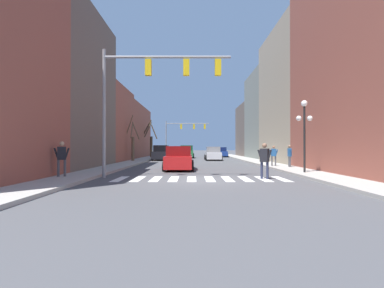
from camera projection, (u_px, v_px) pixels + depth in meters
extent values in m
plane|color=#4C4C4F|center=(201.00, 180.00, 14.43)|extent=(240.00, 240.00, 0.00)
cube|color=#ADA89E|center=(71.00, 179.00, 14.44)|extent=(2.10, 90.00, 0.15)
cube|color=#ADA89E|center=(332.00, 179.00, 14.43)|extent=(2.10, 90.00, 0.15)
cube|color=#66564C|center=(58.00, 90.00, 22.14)|extent=(6.00, 10.12, 11.61)
cube|color=#934C3D|center=(98.00, 125.00, 31.49)|extent=(6.00, 8.61, 7.82)
cube|color=#934C3D|center=(123.00, 132.00, 42.91)|extent=(6.00, 14.24, 7.40)
cube|color=tan|center=(302.00, 97.00, 29.30)|extent=(6.00, 11.12, 12.99)
cube|color=gray|center=(274.00, 116.00, 39.68)|extent=(6.00, 9.66, 11.31)
cube|color=#66564C|center=(258.00, 131.00, 49.09)|extent=(6.00, 9.19, 8.41)
cube|color=white|center=(120.00, 179.00, 15.00)|extent=(0.45, 2.60, 0.01)
cube|color=white|center=(138.00, 179.00, 15.00)|extent=(0.45, 2.60, 0.01)
cube|color=white|center=(156.00, 179.00, 15.00)|extent=(0.45, 2.60, 0.01)
cube|color=white|center=(174.00, 179.00, 15.00)|extent=(0.45, 2.60, 0.01)
cube|color=white|center=(192.00, 179.00, 15.00)|extent=(0.45, 2.60, 0.01)
cube|color=white|center=(210.00, 179.00, 15.00)|extent=(0.45, 2.60, 0.01)
cube|color=white|center=(228.00, 179.00, 15.00)|extent=(0.45, 2.60, 0.01)
cube|color=white|center=(246.00, 179.00, 14.99)|extent=(0.45, 2.60, 0.01)
cube|color=white|center=(264.00, 179.00, 14.99)|extent=(0.45, 2.60, 0.01)
cube|color=white|center=(282.00, 179.00, 14.99)|extent=(0.45, 2.60, 0.01)
cylinder|color=gray|center=(104.00, 114.00, 15.58)|extent=(0.18, 0.18, 6.70)
cylinder|color=gray|center=(168.00, 57.00, 15.60)|extent=(6.61, 0.14, 0.14)
cube|color=yellow|center=(149.00, 68.00, 15.60)|extent=(0.32, 0.28, 0.84)
cube|color=yellow|center=(187.00, 68.00, 15.59)|extent=(0.32, 0.28, 0.84)
cube|color=yellow|center=(218.00, 68.00, 15.59)|extent=(0.32, 0.28, 0.84)
cylinder|color=gray|center=(166.00, 139.00, 52.96)|extent=(0.18, 0.18, 6.13)
cylinder|color=gray|center=(188.00, 124.00, 52.98)|extent=(7.61, 0.14, 0.14)
cube|color=yellow|center=(181.00, 127.00, 52.97)|extent=(0.32, 0.28, 0.84)
cube|color=yellow|center=(194.00, 127.00, 52.97)|extent=(0.32, 0.28, 0.84)
cube|color=yellow|center=(205.00, 127.00, 52.97)|extent=(0.32, 0.28, 0.84)
cylinder|color=black|center=(305.00, 139.00, 17.20)|extent=(0.12, 0.12, 3.79)
sphere|color=white|center=(305.00, 103.00, 17.22)|extent=(0.36, 0.36, 0.36)
sphere|color=white|center=(299.00, 118.00, 17.22)|extent=(0.31, 0.31, 0.31)
sphere|color=white|center=(310.00, 118.00, 17.22)|extent=(0.31, 0.31, 0.31)
cube|color=silver|center=(213.00, 155.00, 36.07)|extent=(1.71, 4.77, 0.80)
cube|color=slate|center=(213.00, 149.00, 36.08)|extent=(1.58, 2.48, 0.65)
cylinder|color=black|center=(206.00, 157.00, 37.55)|extent=(0.22, 0.64, 0.64)
cylinder|color=black|center=(219.00, 157.00, 37.55)|extent=(0.22, 0.64, 0.64)
cylinder|color=black|center=(207.00, 158.00, 34.59)|extent=(0.22, 0.64, 0.64)
cylinder|color=black|center=(222.00, 158.00, 34.59)|extent=(0.22, 0.64, 0.64)
cube|color=navy|center=(221.00, 153.00, 47.76)|extent=(1.82, 4.72, 0.75)
cube|color=#0E1C46|center=(221.00, 149.00, 47.77)|extent=(1.68, 2.46, 0.61)
cylinder|color=black|center=(214.00, 155.00, 49.22)|extent=(0.22, 0.64, 0.64)
cylinder|color=black|center=(226.00, 155.00, 49.22)|extent=(0.22, 0.64, 0.64)
cylinder|color=black|center=(216.00, 155.00, 46.30)|extent=(0.22, 0.64, 0.64)
cylinder|color=black|center=(228.00, 155.00, 46.29)|extent=(0.22, 0.64, 0.64)
cube|color=red|center=(179.00, 161.00, 20.98)|extent=(1.79, 4.84, 0.82)
cube|color=maroon|center=(179.00, 151.00, 20.99)|extent=(1.65, 2.52, 0.67)
cylinder|color=black|center=(192.00, 167.00, 19.48)|extent=(0.22, 0.64, 0.64)
cylinder|color=black|center=(164.00, 167.00, 19.48)|extent=(0.22, 0.64, 0.64)
cylinder|color=black|center=(192.00, 164.00, 22.48)|extent=(0.22, 0.64, 0.64)
cylinder|color=black|center=(168.00, 164.00, 22.48)|extent=(0.22, 0.64, 0.64)
cube|color=#236B38|center=(187.00, 154.00, 43.31)|extent=(1.87, 4.40, 0.90)
cube|color=#133A1E|center=(187.00, 148.00, 43.31)|extent=(1.72, 2.29, 0.73)
cylinder|color=black|center=(194.00, 156.00, 41.94)|extent=(0.22, 0.64, 0.64)
cylinder|color=black|center=(180.00, 156.00, 41.94)|extent=(0.22, 0.64, 0.64)
cylinder|color=black|center=(194.00, 155.00, 44.67)|extent=(0.22, 0.64, 0.64)
cylinder|color=black|center=(181.00, 155.00, 44.67)|extent=(0.22, 0.64, 0.64)
cube|color=black|center=(162.00, 155.00, 35.94)|extent=(1.77, 4.69, 0.89)
cube|color=black|center=(162.00, 148.00, 35.95)|extent=(1.63, 2.44, 0.73)
cylinder|color=black|center=(156.00, 157.00, 37.39)|extent=(0.22, 0.64, 0.64)
cylinder|color=black|center=(170.00, 157.00, 37.39)|extent=(0.22, 0.64, 0.64)
cylinder|color=black|center=(152.00, 158.00, 34.48)|extent=(0.22, 0.64, 0.64)
cylinder|color=black|center=(168.00, 158.00, 34.48)|extent=(0.22, 0.64, 0.64)
cylinder|color=#4C4C51|center=(291.00, 162.00, 21.68)|extent=(0.11, 0.11, 0.76)
cylinder|color=#4C4C51|center=(289.00, 162.00, 21.96)|extent=(0.11, 0.11, 0.76)
cube|color=#235693|center=(290.00, 152.00, 21.83)|extent=(0.23, 0.38, 0.60)
sphere|color=#8C664C|center=(290.00, 146.00, 21.83)|extent=(0.21, 0.21, 0.21)
cylinder|color=#235693|center=(291.00, 153.00, 21.61)|extent=(0.10, 0.26, 0.58)
cylinder|color=#235693|center=(289.00, 153.00, 22.04)|extent=(0.10, 0.26, 0.58)
cylinder|color=#4C4C51|center=(65.00, 168.00, 14.82)|extent=(0.12, 0.12, 0.82)
cylinder|color=#4C4C51|center=(59.00, 168.00, 14.70)|extent=(0.12, 0.12, 0.82)
cube|color=black|center=(62.00, 153.00, 14.77)|extent=(0.46, 0.37, 0.65)
sphere|color=tan|center=(62.00, 144.00, 14.77)|extent=(0.23, 0.23, 0.23)
cylinder|color=black|center=(67.00, 154.00, 14.85)|extent=(0.30, 0.19, 0.63)
cylinder|color=black|center=(57.00, 154.00, 14.68)|extent=(0.30, 0.19, 0.63)
cylinder|color=#282D47|center=(268.00, 171.00, 14.89)|extent=(0.13, 0.13, 0.85)
cylinder|color=#282D47|center=(262.00, 170.00, 15.09)|extent=(0.13, 0.13, 0.85)
cube|color=black|center=(265.00, 155.00, 15.00)|extent=(0.47, 0.45, 0.67)
sphere|color=#8C664C|center=(265.00, 145.00, 15.00)|extent=(0.24, 0.24, 0.24)
cylinder|color=black|center=(269.00, 156.00, 14.84)|extent=(0.29, 0.26, 0.65)
cylinder|color=black|center=(260.00, 156.00, 15.15)|extent=(0.29, 0.26, 0.65)
cylinder|color=#4C4C51|center=(272.00, 161.00, 22.95)|extent=(0.11, 0.11, 0.74)
cylinder|color=#4C4C51|center=(276.00, 161.00, 22.92)|extent=(0.11, 0.11, 0.74)
cube|color=#235693|center=(274.00, 153.00, 22.94)|extent=(0.38, 0.24, 0.58)
sphere|color=#8C664C|center=(274.00, 147.00, 22.94)|extent=(0.21, 0.21, 0.21)
cylinder|color=#235693|center=(271.00, 153.00, 22.96)|extent=(0.26, 0.11, 0.56)
cylinder|color=#235693|center=(277.00, 153.00, 22.91)|extent=(0.26, 0.11, 0.56)
cylinder|color=brown|center=(133.00, 149.00, 31.61)|extent=(0.30, 0.30, 2.51)
cylinder|color=brown|center=(132.00, 130.00, 31.11)|extent=(0.12, 1.15, 1.77)
cylinder|color=brown|center=(129.00, 128.00, 31.83)|extent=(1.08, 0.52, 2.70)
cylinder|color=brown|center=(136.00, 132.00, 31.73)|extent=(0.74, 0.31, 1.71)
cylinder|color=#473828|center=(152.00, 147.00, 42.70)|extent=(0.38, 0.38, 2.93)
cylinder|color=#473828|center=(155.00, 132.00, 42.66)|extent=(0.99, 0.30, 2.12)
cylinder|color=#473828|center=(148.00, 130.00, 42.35)|extent=(1.00, 0.94, 2.24)
cylinder|color=#473828|center=(147.00, 129.00, 43.08)|extent=(1.59, 0.92, 2.52)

